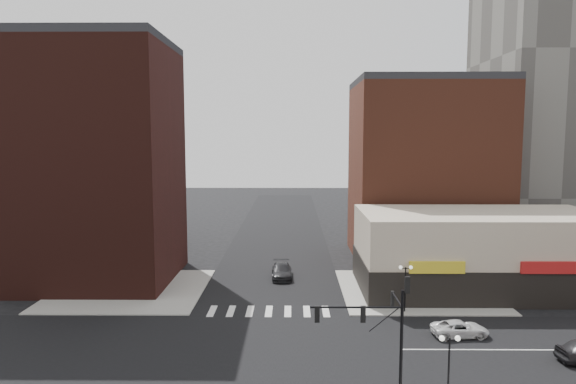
{
  "coord_description": "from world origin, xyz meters",
  "views": [
    {
      "loc": [
        1.99,
        -36.27,
        15.57
      ],
      "look_at": [
        1.63,
        6.12,
        11.0
      ],
      "focal_mm": 32.0,
      "sensor_mm": 36.0,
      "label": 1
    }
  ],
  "objects": [
    {
      "name": "sidewalk_ne",
      "position": [
        14.5,
        14.5,
        0.06
      ],
      "size": [
        15.0,
        15.0,
        0.12
      ],
      "primitive_type": "cube",
      "color": "gray",
      "rests_on": "ground"
    },
    {
      "name": "white_suv",
      "position": [
        15.13,
        2.58,
        0.62
      ],
      "size": [
        4.59,
        2.41,
        1.23
      ],
      "primitive_type": "imported",
      "rotation": [
        0.0,
        0.0,
        1.66
      ],
      "color": "silver",
      "rests_on": "ground"
    },
    {
      "name": "building_nw_low",
      "position": [
        -32.0,
        34.0,
        6.0
      ],
      "size": [
        20.0,
        18.0,
        12.0
      ],
      "primitive_type": "cube",
      "color": "#351611",
      "rests_on": "ground"
    },
    {
      "name": "road_ns",
      "position": [
        0.0,
        0.0,
        0.01
      ],
      "size": [
        14.0,
        200.0,
        0.02
      ],
      "primitive_type": "cube",
      "color": "black",
      "rests_on": "ground"
    },
    {
      "name": "sidewalk_nw",
      "position": [
        -14.5,
        14.5,
        0.06
      ],
      "size": [
        15.0,
        15.0,
        0.12
      ],
      "primitive_type": "cube",
      "color": "gray",
      "rests_on": "ground"
    },
    {
      "name": "building_ne_row",
      "position": [
        21.0,
        15.0,
        3.3
      ],
      "size": [
        24.2,
        12.2,
        8.0
      ],
      "color": "#B4A58F",
      "rests_on": "ground"
    },
    {
      "name": "ground",
      "position": [
        0.0,
        0.0,
        0.0
      ],
      "size": [
        240.0,
        240.0,
        0.0
      ],
      "primitive_type": "plane",
      "color": "black",
      "rests_on": "ground"
    },
    {
      "name": "road_ew",
      "position": [
        0.0,
        0.0,
        0.01
      ],
      "size": [
        200.0,
        14.0,
        0.02
      ],
      "primitive_type": "cube",
      "color": "black",
      "rests_on": "ground"
    },
    {
      "name": "building_nw",
      "position": [
        -19.0,
        18.5,
        12.5
      ],
      "size": [
        16.0,
        15.0,
        25.0
      ],
      "primitive_type": "cube",
      "color": "#351611",
      "rests_on": "ground"
    },
    {
      "name": "dark_sedan_north",
      "position": [
        0.82,
        19.26,
        0.78
      ],
      "size": [
        2.38,
        5.45,
        1.56
      ],
      "primitive_type": "imported",
      "rotation": [
        0.0,
        0.0,
        0.04
      ],
      "color": "black",
      "rests_on": "ground"
    },
    {
      "name": "street_lamp_se_a",
      "position": [
        11.0,
        -8.0,
        3.29
      ],
      "size": [
        1.22,
        0.32,
        4.16
      ],
      "color": "black",
      "rests_on": "sidewalk_se"
    },
    {
      "name": "building_ne_midrise",
      "position": [
        19.0,
        29.5,
        11.0
      ],
      "size": [
        18.0,
        15.0,
        22.0
      ],
      "primitive_type": "cube",
      "color": "brown",
      "rests_on": "ground"
    },
    {
      "name": "traffic_signal",
      "position": [
        7.24,
        -7.83,
        4.96
      ],
      "size": [
        5.59,
        3.09,
        7.77
      ],
      "color": "black",
      "rests_on": "ground"
    },
    {
      "name": "street_lamp_ne",
      "position": [
        12.0,
        8.0,
        3.29
      ],
      "size": [
        1.22,
        0.32,
        4.16
      ],
      "color": "black",
      "rests_on": "sidewalk_ne"
    }
  ]
}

